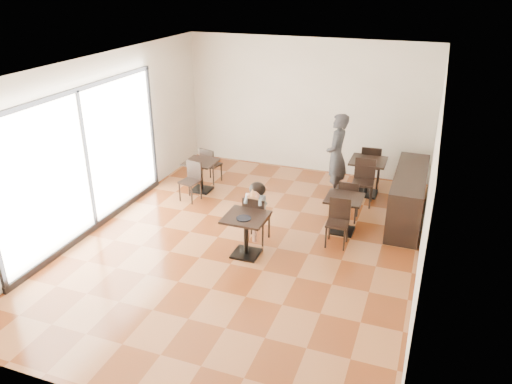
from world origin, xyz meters
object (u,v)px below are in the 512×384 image
at_px(child_table, 246,236).
at_px(chair_back_a, 371,165).
at_px(cafe_table_mid, 343,214).
at_px(cafe_table_left, 201,176).
at_px(chair_back_b, 363,183).
at_px(adult_patron, 336,156).
at_px(chair_mid_b, 337,224).
at_px(child, 257,212).
at_px(chair_left_b, 190,182).
at_px(cafe_table_back, 367,177).
at_px(child_chair, 257,218).
at_px(chair_mid_a, 349,199).
at_px(chair_left_a, 211,165).

xyz_separation_m(child_table, chair_back_a, (1.56, 3.90, 0.11)).
xyz_separation_m(cafe_table_mid, cafe_table_left, (-3.38, 0.82, -0.01)).
height_order(child_table, chair_back_b, chair_back_b).
xyz_separation_m(adult_patron, cafe_table_mid, (0.50, -1.61, -0.57)).
relative_size(adult_patron, chair_mid_b, 2.15).
bearing_deg(chair_back_a, chair_back_b, 87.08).
bearing_deg(adult_patron, child, -22.92).
height_order(child, chair_back_b, child).
bearing_deg(cafe_table_mid, child_table, -134.50).
distance_m(adult_patron, chair_left_b, 3.21).
distance_m(cafe_table_back, chair_back_a, 0.56).
distance_m(cafe_table_mid, cafe_table_left, 3.48).
bearing_deg(cafe_table_mid, adult_patron, 107.41).
distance_m(child_table, child_chair, 0.56).
height_order(child_table, chair_mid_a, chair_mid_a).
height_order(chair_left_b, chair_back_a, chair_back_a).
relative_size(chair_mid_b, chair_back_a, 0.89).
bearing_deg(chair_back_b, chair_left_a, 176.89).
xyz_separation_m(cafe_table_back, chair_back_b, (0.00, -0.55, 0.08)).
bearing_deg(adult_patron, chair_mid_a, 22.56).
xyz_separation_m(chair_mid_a, chair_back_b, (0.15, 0.81, 0.06)).
distance_m(child_table, chair_left_a, 3.43).
bearing_deg(chair_back_b, cafe_table_back, 87.08).
bearing_deg(cafe_table_left, chair_left_a, 90.00).
bearing_deg(chair_left_a, child_chair, 142.08).
relative_size(child_table, chair_back_a, 0.78).
xyz_separation_m(child_table, chair_back_b, (1.56, 2.80, 0.11)).
bearing_deg(cafe_table_mid, chair_mid_a, 90.00).
height_order(child_chair, cafe_table_mid, child_chair).
distance_m(cafe_table_back, chair_left_a, 3.56).
relative_size(chair_mid_a, chair_left_b, 1.01).
xyz_separation_m(child, adult_patron, (0.91, 2.50, 0.35)).
bearing_deg(cafe_table_back, chair_back_b, -90.00).
relative_size(cafe_table_mid, chair_back_a, 0.74).
height_order(chair_mid_a, chair_back_a, chair_back_a).
distance_m(cafe_table_back, chair_mid_a, 1.37).
xyz_separation_m(child_table, cafe_table_mid, (1.41, 1.44, -0.02)).
relative_size(cafe_table_left, chair_back_a, 0.73).
xyz_separation_m(child_table, chair_left_a, (-1.96, 2.81, 0.05)).
relative_size(child, chair_mid_a, 1.33).
bearing_deg(chair_mid_b, adult_patron, 101.41).
distance_m(chair_mid_b, chair_left_a, 3.89).
bearing_deg(cafe_table_left, cafe_table_back, 17.17).
distance_m(child, chair_mid_a, 2.02).
relative_size(adult_patron, cafe_table_left, 2.62).
relative_size(child_chair, cafe_table_left, 1.29).
distance_m(child_table, chair_back_a, 4.20).
relative_size(chair_left_a, chair_left_b, 1.00).
bearing_deg(adult_patron, cafe_table_back, 111.86).
distance_m(child_table, child, 0.58).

